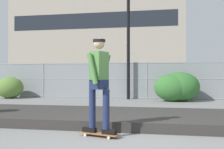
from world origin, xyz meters
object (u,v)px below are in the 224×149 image
Objects in this scene: parked_car_near at (101,81)px; shrub_left at (10,88)px; street_lamp at (128,21)px; shrub_center at (172,88)px; parked_car_mid at (203,82)px; skater at (99,79)px; shrub_right at (180,87)px; skateboard at (99,134)px.

parked_car_near reaches higher than shrub_left.
shrub_center is at bearing -19.96° from street_lamp.
parked_car_near is at bearing 175.23° from parked_car_mid.
shrub_left is at bearing -160.32° from parked_car_mid.
street_lamp is (-0.57, 8.54, 2.81)m from skater.
skater reaches higher than shrub_right.
street_lamp is at bearing 5.67° from shrub_left.
shrub_center is at bearing -115.55° from parked_car_mid.
street_lamp is 4.33× the size of shrub_left.
skateboard is 0.47× the size of shrub_right.
parked_car_mid is at bearing 68.45° from shrub_right.
parked_car_mid is at bearing 19.68° from shrub_left.
parked_car_mid is at bearing 73.81° from skateboard.
street_lamp is at bearing 93.83° from skateboard.
shrub_left is (-6.69, 7.94, 0.50)m from skateboard.
parked_car_mid is 2.60× the size of shrub_right.
street_lamp reaches higher than parked_car_mid.
street_lamp is 3.82× the size of shrub_center.
parked_car_mid reaches higher than shrub_right.
parked_car_near is at bearing 103.09° from skater.
parked_car_mid is (3.35, 11.53, -0.28)m from skater.
skateboard is at bearing -103.62° from shrub_right.
parked_car_near is at bearing 103.09° from skateboard.
skater reaches higher than shrub_left.
shrub_center is at bearing -1.14° from shrub_left.
shrub_center is 0.38m from shrub_right.
parked_car_near reaches higher than shrub_center.
shrub_center is (4.35, -4.27, -0.21)m from parked_car_near.
shrub_right is at bearing 76.38° from skateboard.
skater is at bearing -106.19° from parked_car_mid.
skater is 9.01m from street_lamp.
shrub_right is (1.91, 7.90, -0.44)m from skater.
parked_car_mid is 3.13× the size of shrub_left.
parked_car_mid reaches higher than skateboard.
skater is at bearing -49.87° from shrub_left.
skater is at bearing -101.29° from shrub_center.
shrub_center is (8.24, -0.16, 0.07)m from shrub_left.
parked_car_near is (-2.23, 3.50, -3.09)m from street_lamp.
skater is at bearing -76.91° from parked_car_near.
skater is 1.27× the size of shrub_left.
skateboard is at bearing -106.19° from parked_car_mid.
shrub_center is at bearing -161.22° from shrub_right.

